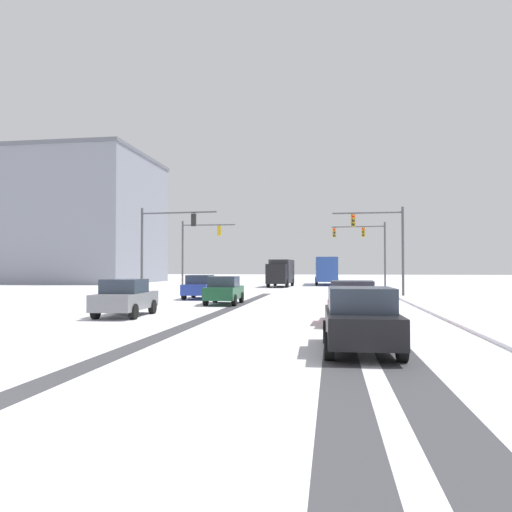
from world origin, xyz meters
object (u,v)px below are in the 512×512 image
(traffic_signal_far_left, at_px, (197,244))
(car_black_fifth, at_px, (360,319))
(bus_oncoming, at_px, (326,269))
(car_blue_lead, at_px, (200,287))
(office_building_far_left_block, at_px, (67,220))
(car_red_fourth, at_px, (352,302))
(traffic_signal_far_right, at_px, (366,242))
(box_truck_delivery, at_px, (281,272))
(car_dark_green_second, at_px, (224,290))
(traffic_signal_near_right, at_px, (384,237))
(car_grey_third, at_px, (125,298))
(traffic_signal_near_left, at_px, (162,236))

(traffic_signal_far_left, relative_size, car_black_fifth, 1.57)
(bus_oncoming, bearing_deg, car_blue_lead, -105.28)
(office_building_far_left_block, bearing_deg, car_red_fourth, -50.48)
(traffic_signal_far_right, distance_m, car_blue_lead, 20.43)
(box_truck_delivery, xyz_separation_m, office_building_far_left_block, (-32.17, 11.13, 7.40))
(car_dark_green_second, bearing_deg, traffic_signal_far_right, 65.32)
(bus_oncoming, xyz_separation_m, office_building_far_left_block, (-37.08, 3.54, 7.05))
(car_blue_lead, height_order, car_dark_green_second, same)
(car_red_fourth, distance_m, office_building_far_left_block, 61.15)
(traffic_signal_far_left, height_order, office_building_far_left_block, office_building_far_left_block)
(car_black_fifth, bearing_deg, box_truck_delivery, 98.54)
(traffic_signal_near_right, bearing_deg, car_dark_green_second, -139.17)
(traffic_signal_far_right, distance_m, traffic_signal_far_left, 16.27)
(traffic_signal_far_left, height_order, car_grey_third, traffic_signal_far_left)
(traffic_signal_near_left, relative_size, bus_oncoming, 0.59)
(traffic_signal_near_right, relative_size, car_red_fourth, 1.56)
(traffic_signal_near_right, relative_size, traffic_signal_far_left, 1.00)
(traffic_signal_far_left, distance_m, car_blue_lead, 12.97)
(car_blue_lead, bearing_deg, traffic_signal_near_left, 151.94)
(car_grey_third, bearing_deg, office_building_far_left_block, 122.40)
(traffic_signal_far_right, relative_size, office_building_far_left_block, 0.27)
(car_grey_third, height_order, bus_oncoming, bus_oncoming)
(car_black_fifth, distance_m, office_building_far_left_block, 66.18)
(traffic_signal_far_right, distance_m, bus_oncoming, 14.60)
(traffic_signal_far_left, distance_m, car_red_fourth, 28.84)
(traffic_signal_near_left, relative_size, box_truck_delivery, 0.87)
(car_dark_green_second, xyz_separation_m, bus_oncoming, (5.45, 34.41, 1.18))
(traffic_signal_near_right, distance_m, car_dark_green_second, 13.52)
(bus_oncoming, height_order, box_truck_delivery, bus_oncoming)
(office_building_far_left_block, bearing_deg, car_dark_green_second, -50.20)
(traffic_signal_far_right, xyz_separation_m, traffic_signal_near_right, (0.39, -12.09, -0.24))
(box_truck_delivery, bearing_deg, car_blue_lead, -98.26)
(car_black_fifth, bearing_deg, traffic_signal_near_left, 120.77)
(box_truck_delivery, distance_m, office_building_far_left_block, 34.84)
(car_red_fourth, bearing_deg, traffic_signal_near_left, 130.45)
(car_dark_green_second, height_order, car_red_fourth, same)
(traffic_signal_near_left, bearing_deg, car_blue_lead, -28.06)
(car_black_fifth, distance_m, box_truck_delivery, 42.56)
(traffic_signal_far_right, xyz_separation_m, traffic_signal_far_left, (-15.76, -4.04, -0.24))
(traffic_signal_far_right, height_order, car_grey_third, traffic_signal_far_right)
(car_black_fifth, relative_size, bus_oncoming, 0.37)
(traffic_signal_far_right, distance_m, office_building_far_left_block, 44.83)
(traffic_signal_far_left, distance_m, car_grey_third, 24.69)
(traffic_signal_far_left, relative_size, office_building_far_left_block, 0.27)
(traffic_signal_near_left, bearing_deg, car_grey_third, -76.65)
(car_red_fourth, bearing_deg, traffic_signal_near_right, 80.39)
(traffic_signal_near_left, relative_size, traffic_signal_far_left, 1.00)
(traffic_signal_far_left, xyz_separation_m, car_black_fifth, (13.15, -31.84, -3.55))
(car_dark_green_second, xyz_separation_m, office_building_far_left_block, (-31.63, 37.95, 8.22))
(car_blue_lead, xyz_separation_m, car_grey_third, (-0.05, -12.23, 0.00))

